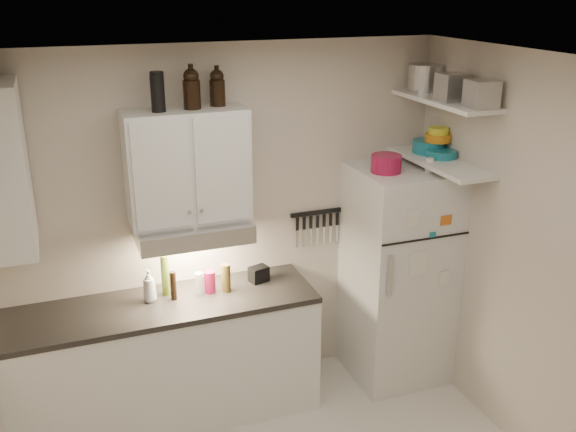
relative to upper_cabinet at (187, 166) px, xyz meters
name	(u,v)px	position (x,y,z in m)	size (l,w,h in m)	color
ceiling	(306,67)	(0.30, -1.33, 0.78)	(3.20, 3.00, 0.02)	white
back_wall	(227,225)	(0.30, 0.18, -0.53)	(3.20, 0.02, 2.60)	beige
right_wall	(551,276)	(1.91, -1.33, -0.53)	(0.02, 3.00, 2.60)	beige
base_cabinet	(167,364)	(-0.25, -0.14, -1.39)	(2.10, 0.60, 0.88)	white
countertop	(162,306)	(-0.25, -0.14, -0.93)	(2.10, 0.62, 0.04)	black
upper_cabinet	(187,166)	(0.00, 0.00, 0.00)	(0.80, 0.33, 0.75)	white
range_hood	(193,230)	(0.00, -0.06, -0.44)	(0.76, 0.46, 0.12)	silver
fridge	(398,275)	(1.55, -0.18, -0.98)	(0.70, 0.68, 1.70)	silver
shelf_hi	(445,101)	(1.75, -0.31, 0.38)	(0.30, 0.95, 0.03)	white
shelf_lo	(440,162)	(1.75, -0.31, -0.07)	(0.30, 0.95, 0.03)	white
knife_strip	(317,212)	(1.00, 0.15, -0.51)	(0.42, 0.02, 0.03)	black
dutch_oven	(386,163)	(1.37, -0.21, -0.06)	(0.22, 0.22, 0.13)	maroon
book_stack	(444,164)	(1.80, -0.30, -0.09)	(0.18, 0.22, 0.07)	orange
spice_jar	(429,165)	(1.67, -0.31, -0.08)	(0.06, 0.06, 0.10)	silver
stock_pot	(425,77)	(1.80, 0.04, 0.49)	(0.27, 0.27, 0.19)	silver
tin_a	(452,87)	(1.73, -0.41, 0.48)	(0.18, 0.16, 0.18)	#AAAAAD
tin_b	(482,94)	(1.77, -0.68, 0.48)	(0.17, 0.17, 0.17)	#AAAAAD
bowl_teal	(428,146)	(1.79, -0.09, 0.00)	(0.24, 0.24, 0.09)	#187386
bowl_orange	(438,138)	(1.83, -0.15, 0.07)	(0.19, 0.19, 0.06)	orange
bowl_yellow	(438,131)	(1.83, -0.15, 0.13)	(0.15, 0.15, 0.05)	gold
plates	(442,154)	(1.80, -0.24, -0.02)	(0.22, 0.22, 0.06)	#187386
growler_a	(192,88)	(0.05, 0.00, 0.51)	(0.11, 0.11, 0.26)	black
growler_b	(217,87)	(0.24, 0.05, 0.50)	(0.10, 0.10, 0.24)	black
thermos_a	(158,92)	(-0.16, -0.02, 0.50)	(0.09, 0.09, 0.25)	black
thermos_b	(157,94)	(-0.17, -0.03, 0.49)	(0.08, 0.08, 0.22)	black
soap_bottle	(149,284)	(-0.32, -0.08, -0.78)	(0.10, 0.10, 0.26)	white
pepper_mill	(226,278)	(0.21, -0.11, -0.80)	(0.06, 0.06, 0.20)	brown
oil_bottle	(165,275)	(-0.20, -0.02, -0.76)	(0.06, 0.06, 0.29)	#51681A
vinegar_bottle	(173,286)	(-0.16, -0.11, -0.80)	(0.04, 0.04, 0.21)	black
clear_bottle	(199,283)	(0.02, -0.09, -0.83)	(0.05, 0.05, 0.16)	silver
red_jar	(210,282)	(0.10, -0.09, -0.83)	(0.08, 0.08, 0.16)	maroon
caddy	(259,274)	(0.47, -0.04, -0.85)	(0.13, 0.09, 0.11)	black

